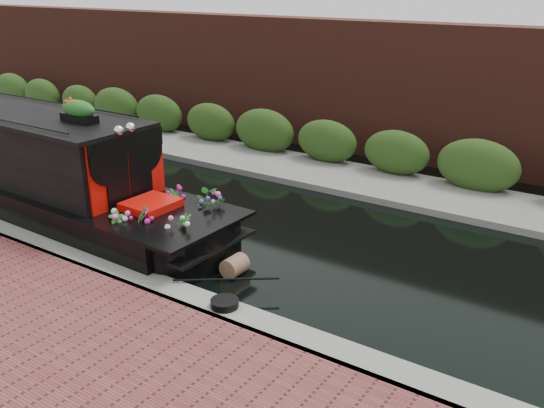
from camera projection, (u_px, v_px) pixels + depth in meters
The scene contains 8 objects.
ground at pixel (220, 221), 13.74m from camera, with size 80.00×80.00×0.00m, color black.
near_bank_coping at pixel (108, 277), 11.18m from camera, with size 40.00×0.60×0.50m, color gray.
far_bank_path at pixel (313, 174), 17.00m from camera, with size 40.00×2.40×0.34m, color slate.
far_hedge at pixel (329, 167), 17.69m from camera, with size 40.00×1.10×2.80m, color #274416.
far_brick_wall at pixel (361, 151), 19.32m from camera, with size 40.00×1.00×8.00m, color #4D221A.
narrowboat at pixel (0, 165), 14.70m from camera, with size 13.19×2.59×3.09m.
rope_fender at pixel (235, 266), 11.20m from camera, with size 0.38×0.38×0.46m, color #856046.
coiled_mooring_rope at pixel (225, 303), 9.68m from camera, with size 0.46×0.46×0.12m, color black.
Camera 1 is at (8.13, -9.86, 5.20)m, focal length 40.00 mm.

